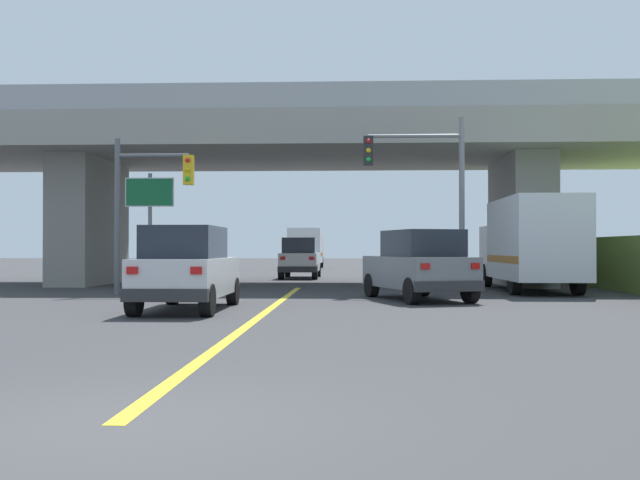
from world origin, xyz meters
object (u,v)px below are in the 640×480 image
traffic_signal_nearside (429,181)px  traffic_signal_farside (144,195)px  sedan_oncoming (300,258)px  semi_truck_distant (306,248)px  suv_lead (187,268)px  highway_sign (150,203)px  suv_crossing (419,265)px  box_truck (531,243)px

traffic_signal_nearside → traffic_signal_farside: traffic_signal_nearside is taller
sedan_oncoming → semi_truck_distant: 17.46m
traffic_signal_farside → suv_lead: bearing=-65.2°
suv_lead → highway_sign: 10.01m
suv_crossing → traffic_signal_nearside: traffic_signal_nearside is taller
box_truck → highway_sign: bearing=176.2°
box_truck → traffic_signal_farside: traffic_signal_farside is taller
suv_lead → semi_truck_distant: 36.77m
box_truck → traffic_signal_farside: bearing=-170.1°
suv_lead → sedan_oncoming: 19.37m
suv_lead → sedan_oncoming: (1.40, 19.32, 0.00)m
suv_lead → sedan_oncoming: same height
suv_crossing → suv_lead: bearing=-165.6°
traffic_signal_nearside → semi_truck_distant: 30.99m
suv_lead → box_truck: box_truck is taller
box_truck → traffic_signal_farside: size_ratio=1.43×
traffic_signal_farside → semi_truck_distant: size_ratio=0.74×
box_truck → suv_crossing: bearing=-133.6°
semi_truck_distant → sedan_oncoming: bearing=-87.5°
traffic_signal_nearside → highway_sign: size_ratio=1.35×
suv_crossing → highway_sign: bearing=132.0°
box_truck → semi_truck_distant: (-9.56, 28.51, -0.11)m
sedan_oncoming → highway_sign: (-4.84, -10.18, 2.14)m
suv_lead → traffic_signal_farside: 6.95m
sedan_oncoming → semi_truck_distant: bearing=92.5°
traffic_signal_nearside → semi_truck_distant: traffic_signal_nearside is taller
suv_lead → suv_crossing: same height
traffic_signal_nearside → highway_sign: traffic_signal_nearside is taller
suv_crossing → semi_truck_distant: (-5.29, 32.99, 0.54)m
highway_sign → semi_truck_distant: size_ratio=0.62×
semi_truck_distant → suv_crossing: bearing=-80.9°
suv_lead → traffic_signal_nearside: bearing=44.7°
traffic_signal_farside → traffic_signal_nearside: bearing=2.6°
traffic_signal_nearside → box_truck: bearing=26.4°
sedan_oncoming → semi_truck_distant: semi_truck_distant is taller
box_truck → traffic_signal_nearside: traffic_signal_nearside is taller
box_truck → semi_truck_distant: 30.07m
suv_lead → highway_sign: highway_sign is taller
suv_crossing → highway_sign: 11.01m
highway_sign → box_truck: bearing=-3.8°
box_truck → traffic_signal_farside: 13.24m
suv_lead → highway_sign: bearing=110.7°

